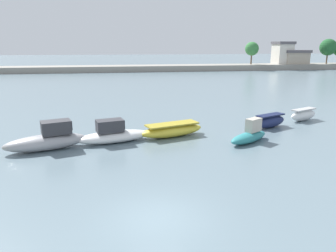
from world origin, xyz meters
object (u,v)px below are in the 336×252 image
object	(u,v)px
moored_boat_4	(250,135)
moored_boat_1	(48,140)
moored_boat_2	(113,134)
moored_boat_5	(270,121)
moored_boat_6	(303,115)
moored_boat_3	(172,130)

from	to	relation	value
moored_boat_4	moored_boat_1	bearing A→B (deg)	145.45
moored_boat_4	moored_boat_2	bearing A→B (deg)	138.81
moored_boat_4	moored_boat_5	size ratio (longest dim) A/B	1.11
moored_boat_1	moored_boat_4	size ratio (longest dim) A/B	1.45
moored_boat_6	moored_boat_2	bearing A→B (deg)	169.77
moored_boat_1	moored_boat_6	size ratio (longest dim) A/B	1.65
moored_boat_2	moored_boat_6	world-z (taller)	moored_boat_2
moored_boat_2	moored_boat_4	world-z (taller)	moored_boat_4
moored_boat_2	moored_boat_3	xyz separation A→B (m)	(4.38, 0.76, -0.08)
moored_boat_3	moored_boat_5	xyz separation A→B (m)	(8.52, 1.33, 0.05)
moored_boat_1	moored_boat_5	bearing A→B (deg)	-7.46
moored_boat_4	moored_boat_6	xyz separation A→B (m)	(7.46, 5.41, 0.01)
moored_boat_2	moored_boat_5	xyz separation A→B (m)	(12.90, 2.09, -0.03)
moored_boat_4	moored_boat_3	bearing A→B (deg)	124.25
moored_boat_2	moored_boat_3	size ratio (longest dim) A/B	1.06
moored_boat_1	moored_boat_3	xyz separation A→B (m)	(8.60, 1.71, -0.19)
moored_boat_5	moored_boat_6	distance (m)	4.52
moored_boat_3	moored_boat_4	world-z (taller)	moored_boat_4
moored_boat_2	moored_boat_4	distance (m)	9.69
moored_boat_4	moored_boat_6	bearing A→B (deg)	3.61
moored_boat_4	moored_boat_6	size ratio (longest dim) A/B	1.14
moored_boat_1	moored_boat_5	distance (m)	17.39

